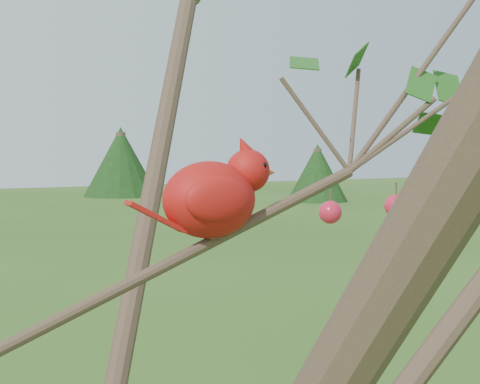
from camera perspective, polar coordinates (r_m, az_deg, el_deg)
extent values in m
sphere|color=red|center=(1.18, 13.17, -1.16)|extent=(0.04, 0.04, 0.04)
sphere|color=red|center=(1.16, 7.71, -1.73)|extent=(0.04, 0.04, 0.04)
ellipsoid|color=red|center=(0.98, -2.62, -0.66)|extent=(0.15, 0.12, 0.11)
sphere|color=red|center=(1.01, 0.69, 1.82)|extent=(0.07, 0.07, 0.07)
cone|color=red|center=(1.00, 0.42, 3.69)|extent=(0.05, 0.04, 0.05)
cone|color=#D85914|center=(1.02, 2.34, 1.66)|extent=(0.03, 0.03, 0.02)
ellipsoid|color=black|center=(1.02, 1.80, 1.59)|extent=(0.02, 0.04, 0.03)
cube|color=red|center=(0.95, -7.15, -2.13)|extent=(0.09, 0.04, 0.05)
ellipsoid|color=red|center=(1.02, -3.89, -0.32)|extent=(0.10, 0.04, 0.07)
ellipsoid|color=red|center=(0.94, -1.86, -0.65)|extent=(0.10, 0.04, 0.07)
cylinder|color=#3E2D21|center=(33.06, -10.12, 2.34)|extent=(0.47, 0.47, 3.11)
cone|color=black|center=(33.05, -10.12, 2.57)|extent=(3.63, 3.63, 3.37)
cylinder|color=#3E2D21|center=(29.52, 6.62, 1.46)|extent=(0.35, 0.35, 2.32)
cone|color=black|center=(29.52, 6.62, 1.65)|extent=(2.70, 2.70, 2.51)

